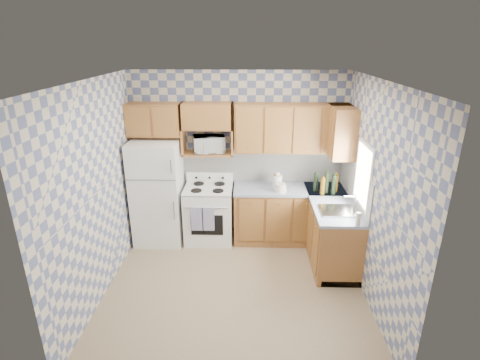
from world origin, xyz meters
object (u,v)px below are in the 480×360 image
refrigerator (158,192)px  stove_body (209,214)px  microwave (209,144)px  electric_kettle (277,181)px

refrigerator → stove_body: (0.80, 0.03, -0.39)m
stove_body → microwave: size_ratio=1.87×
microwave → electric_kettle: bearing=-19.1°
stove_body → electric_kettle: size_ratio=4.70×
refrigerator → stove_body: size_ratio=1.87×
stove_body → electric_kettle: bearing=3.2°
electric_kettle → refrigerator: bearing=-177.4°
microwave → electric_kettle: 1.23m
refrigerator → stove_body: 0.89m
microwave → electric_kettle: microwave is taller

